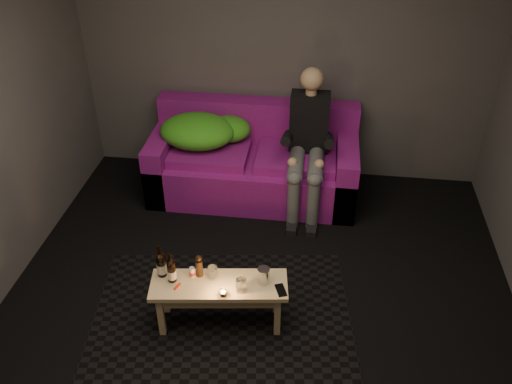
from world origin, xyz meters
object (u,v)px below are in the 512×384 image
Objects in this scene: steel_cup at (264,275)px; coffee_table at (219,291)px; sofa at (254,163)px; person at (308,141)px; beer_bottle_b at (171,271)px; beer_bottle_a at (161,264)px.

coffee_table is at bearing -169.15° from steel_cup.
sofa is 1.77m from steel_cup.
steel_cup is (-0.22, -1.58, -0.23)m from person.
steel_cup is (0.65, 0.07, -0.03)m from beer_bottle_b.
person is at bearing 62.21° from beer_bottle_b.
beer_bottle_b is at bearing -100.96° from sofa.
coffee_table is 3.71× the size of beer_bottle_a.
person is at bearing 82.03° from steel_cup.
person is 10.96× the size of steel_cup.
beer_bottle_b is 2.08× the size of steel_cup.
sofa is 1.50× the size of person.
coffee_table is 8.32× the size of steel_cup.
beer_bottle_b reaches higher than steel_cup.
sofa reaches higher than coffee_table.
sofa is 1.83m from beer_bottle_a.
person reaches higher than sofa.
beer_bottle_a is (-0.44, -1.77, 0.19)m from sofa.
person is at bearing -17.38° from sofa.
sofa reaches higher than beer_bottle_b.
steel_cup is (0.31, 0.06, 0.13)m from coffee_table.
beer_bottle_a is at bearing 175.10° from coffee_table.
steel_cup is at bearing 6.23° from beer_bottle_b.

